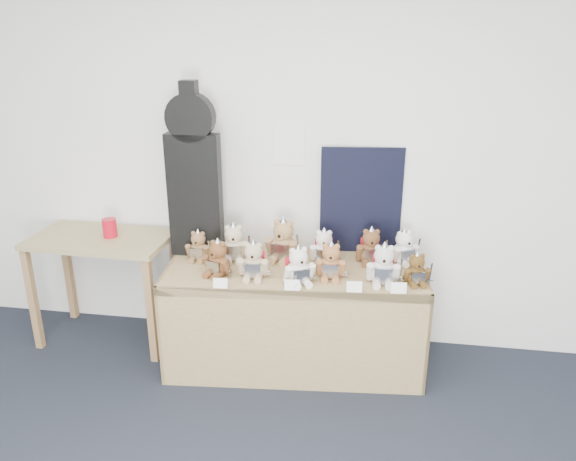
% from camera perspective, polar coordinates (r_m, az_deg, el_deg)
% --- Properties ---
extents(room_shell, '(6.00, 6.00, 6.00)m').
position_cam_1_polar(room_shell, '(3.87, 0.10, 8.84)').
color(room_shell, silver).
rests_on(room_shell, floor).
extents(display_table, '(1.76, 0.86, 0.71)m').
position_cam_1_polar(display_table, '(3.73, 0.63, -6.38)').
color(display_table, olive).
rests_on(display_table, floor).
extents(side_table, '(0.99, 0.57, 0.81)m').
position_cam_1_polar(side_table, '(4.23, -18.35, -2.21)').
color(side_table, '#998652').
rests_on(side_table, floor).
extents(guitar_case, '(0.36, 0.11, 1.18)m').
position_cam_1_polar(guitar_case, '(3.81, -9.55, 5.74)').
color(guitar_case, black).
rests_on(guitar_case, display_table).
extents(navy_board, '(0.56, 0.08, 0.75)m').
position_cam_1_polar(navy_board, '(3.89, 7.42, 3.00)').
color(navy_board, black).
rests_on(navy_board, display_table).
extents(red_cup, '(0.10, 0.10, 0.13)m').
position_cam_1_polar(red_cup, '(4.14, -17.66, 0.25)').
color(red_cup, red).
rests_on(red_cup, side_table).
extents(teddy_front_far_left, '(0.21, 0.21, 0.27)m').
position_cam_1_polar(teddy_front_far_left, '(3.61, -7.16, -2.95)').
color(teddy_front_far_left, brown).
rests_on(teddy_front_far_left, display_table).
extents(teddy_front_left, '(0.22, 0.19, 0.27)m').
position_cam_1_polar(teddy_front_left, '(3.55, -3.52, -3.16)').
color(teddy_front_left, tan).
rests_on(teddy_front_left, display_table).
extents(teddy_front_centre, '(0.23, 0.22, 0.27)m').
position_cam_1_polar(teddy_front_centre, '(3.47, 1.08, -3.74)').
color(teddy_front_centre, white).
rests_on(teddy_front_centre, display_table).
extents(teddy_front_right, '(0.22, 0.18, 0.26)m').
position_cam_1_polar(teddy_front_right, '(3.55, 4.37, -3.24)').
color(teddy_front_right, '#A3663E').
rests_on(teddy_front_right, display_table).
extents(teddy_front_far_right, '(0.23, 0.19, 0.29)m').
position_cam_1_polar(teddy_front_far_right, '(3.52, 9.68, -3.58)').
color(teddy_front_far_right, silver).
rests_on(teddy_front_far_right, display_table).
extents(teddy_front_end, '(0.19, 0.17, 0.23)m').
position_cam_1_polar(teddy_front_end, '(3.55, 12.92, -3.96)').
color(teddy_front_end, brown).
rests_on(teddy_front_end, display_table).
extents(teddy_back_left, '(0.24, 0.21, 0.29)m').
position_cam_1_polar(teddy_back_left, '(3.82, -5.52, -1.39)').
color(teddy_back_left, '#CAB693').
rests_on(teddy_back_left, display_table).
extents(teddy_back_centre_left, '(0.27, 0.24, 0.33)m').
position_cam_1_polar(teddy_back_centre_left, '(3.79, -0.51, -1.18)').
color(teddy_back_centre_left, '#A17B50').
rests_on(teddy_back_centre_left, display_table).
extents(teddy_back_centre_right, '(0.21, 0.18, 0.26)m').
position_cam_1_polar(teddy_back_centre_right, '(3.78, 3.66, -1.75)').
color(teddy_back_centre_right, white).
rests_on(teddy_back_centre_right, display_table).
extents(teddy_back_right, '(0.23, 0.19, 0.27)m').
position_cam_1_polar(teddy_back_right, '(3.80, 8.40, -1.72)').
color(teddy_back_right, brown).
rests_on(teddy_back_right, display_table).
extents(teddy_back_end, '(0.22, 0.21, 0.26)m').
position_cam_1_polar(teddy_back_end, '(3.84, 11.69, -1.77)').
color(teddy_back_end, white).
rests_on(teddy_back_end, display_table).
extents(teddy_back_far_left, '(0.19, 0.15, 0.23)m').
position_cam_1_polar(teddy_back_far_left, '(3.86, -9.09, -1.64)').
color(teddy_back_far_left, brown).
rests_on(teddy_back_far_left, display_table).
extents(entry_card_a, '(0.09, 0.03, 0.06)m').
position_cam_1_polar(entry_card_a, '(3.45, -6.90, -5.34)').
color(entry_card_a, white).
rests_on(entry_card_a, display_table).
extents(entry_card_b, '(0.09, 0.03, 0.07)m').
position_cam_1_polar(entry_card_b, '(3.40, 0.43, -5.57)').
color(entry_card_b, white).
rests_on(entry_card_b, display_table).
extents(entry_card_c, '(0.09, 0.03, 0.07)m').
position_cam_1_polar(entry_card_c, '(3.40, 6.75, -5.71)').
color(entry_card_c, white).
rests_on(entry_card_c, display_table).
extents(entry_card_d, '(0.10, 0.03, 0.07)m').
position_cam_1_polar(entry_card_d, '(3.43, 11.17, -5.76)').
color(entry_card_d, white).
rests_on(entry_card_d, display_table).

